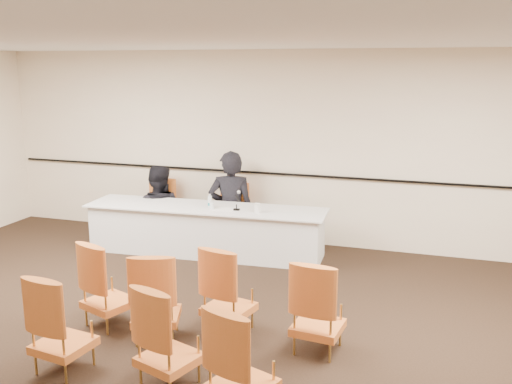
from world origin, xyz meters
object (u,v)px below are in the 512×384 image
Objects in this scene: aud_chair_back_right at (242,360)px; microphone at (236,201)px; panelist_second at (158,217)px; panelist_main at (231,213)px; aud_chair_back_left at (62,322)px; aud_chair_front_mid at (229,289)px; panel_table at (206,230)px; drinking_glass at (212,206)px; aud_chair_back_mid at (169,335)px; aud_chair_extra at (156,295)px; aud_chair_front_left at (108,283)px; panelist_second_chair at (158,210)px; panelist_main_chair at (231,215)px; water_bottle at (210,201)px; aud_chair_front_right at (318,306)px; coffee_cup at (257,208)px.

microphone is at bearing 129.98° from aud_chair_back_right.
panelist_main is at bearing 173.74° from panelist_second.
aud_chair_front_mid is at bearing 54.14° from aud_chair_back_left.
panel_table is 0.44m from drinking_glass.
aud_chair_back_mid is at bearing 88.43° from panelist_main.
aud_chair_extra is (0.52, 0.82, 0.00)m from aud_chair_back_left.
aud_chair_back_left is (0.12, -0.96, 0.00)m from aud_chair_front_left.
aud_chair_extra is at bearing 162.32° from aud_chair_back_right.
aud_chair_front_mid is (2.27, -2.77, 0.00)m from panelist_second_chair.
panelist_main_chair is 1.00× the size of aud_chair_extra.
aud_chair_front_right is (2.13, -2.39, -0.35)m from water_bottle.
panel_table is at bearing 169.02° from microphone.
panelist_second_chair is 4.14m from aud_chair_back_left.
panelist_second_chair is 1.00× the size of aud_chair_back_right.
panelist_second is at bearing -180.00° from panelist_main_chair.
panelist_main is 2.06× the size of panelist_main_chair.
microphone reaches higher than aud_chair_back_left.
water_bottle is 0.22× the size of aud_chair_back_right.
aud_chair_back_mid is at bearing -131.73° from aud_chair_front_right.
aud_chair_back_left is (-0.77, -3.42, -0.31)m from coffee_cup.
aud_chair_front_mid is at bearing 178.08° from aud_chair_front_right.
microphone is at bearing 120.85° from aud_chair_front_mid.
panelist_main is 4.09m from aud_chair_back_mid.
aud_chair_front_mid is at bearing 95.55° from panelist_main.
microphone is at bearing 90.64° from aud_chair_back_left.
aud_chair_back_mid is at bearing 109.08° from panelist_second.
panel_table is 2.12× the size of panelist_second.
aud_chair_front_mid reaches higher than water_bottle.
panelist_main is 0.69m from drinking_glass.
aud_chair_back_mid is (-1.11, -1.02, 0.00)m from aud_chair_front_right.
panelist_main reaches higher than microphone.
water_bottle is 0.22× the size of aud_chair_back_left.
microphone reaches higher than aud_chair_front_left.
panelist_second is at bearing -11.08° from panelist_main.
aud_chair_back_right is 1.59m from aud_chair_extra.
panelist_main is at bearing 105.47° from aud_chair_front_left.
panel_table is 3.61m from aud_chair_back_mid.
aud_chair_back_left is at bearing -102.69° from coffee_cup.
coffee_cup reaches higher than panel_table.
panelist_second_chair reaches higher than water_bottle.
panelist_second_chair is 3.56m from aud_chair_extra.
panel_table is 0.60m from panelist_main_chair.
water_bottle is 1.51× the size of coffee_cup.
water_bottle reaches higher than coffee_cup.
water_bottle is at bearing 135.51° from aud_chair_back_right.
panelist_main_chair is at bearing 96.03° from aud_chair_back_left.
panelist_second is (-1.23, -0.07, -0.15)m from panelist_main.
panelist_main is at bearing 122.93° from aud_chair_front_mid.
microphone is 0.28× the size of aud_chair_back_mid.
panelist_second is 1.79× the size of aud_chair_extra.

